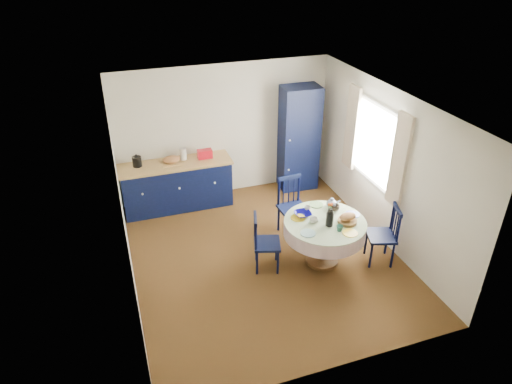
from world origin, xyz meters
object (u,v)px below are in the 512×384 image
mug_c (335,208)px  chair_left (264,242)px  dining_table (325,228)px  mug_b (340,228)px  chair_far (292,206)px  chair_right (384,234)px  mug_a (314,220)px  mug_d (307,209)px  cobalt_bowl (303,214)px  kitchen_counter (177,184)px  pantry_cabinet (299,139)px

mug_c → chair_left: bearing=-176.6°
dining_table → mug_b: size_ratio=12.52×
chair_far → mug_c: (0.41, -0.67, 0.28)m
chair_right → mug_a: (-1.04, 0.30, 0.30)m
mug_a → mug_d: size_ratio=1.15×
cobalt_bowl → chair_right: bearing=-24.5°
kitchen_counter → chair_right: kitchen_counter is taller
pantry_cabinet → mug_b: bearing=-98.0°
chair_far → cobalt_bowl: bearing=-102.4°
pantry_cabinet → chair_left: bearing=-120.7°
chair_far → mug_b: 1.24m
mug_c → cobalt_bowl: mug_c is taller
kitchen_counter → pantry_cabinet: size_ratio=0.98×
chair_far → mug_d: chair_far is taller
cobalt_bowl → chair_far: bearing=80.4°
mug_b → pantry_cabinet: bearing=79.0°
chair_right → cobalt_bowl: bearing=-96.3°
mug_a → mug_d: mug_d is taller
chair_right → mug_c: (-0.60, 0.49, 0.30)m
mug_a → chair_right: bearing=-15.9°
chair_right → mug_a: 1.12m
pantry_cabinet → dining_table: size_ratio=1.67×
chair_left → chair_far: chair_far is taller
mug_d → mug_a: bearing=-97.2°
mug_a → dining_table: bearing=-9.4°
pantry_cabinet → cobalt_bowl: bearing=-108.6°
chair_right → mug_b: bearing=-70.1°
dining_table → mug_c: size_ratio=9.23×
kitchen_counter → chair_far: 2.21m
mug_a → mug_c: size_ratio=0.84×
chair_left → chair_right: bearing=-86.6°
chair_far → chair_right: size_ratio=1.05×
mug_a → mug_b: mug_b is taller
pantry_cabinet → chair_right: pantry_cabinet is taller
mug_b → mug_d: (-0.21, 0.63, -0.00)m
mug_d → mug_c: bearing=-15.8°
chair_right → kitchen_counter: bearing=-116.3°
chair_left → mug_c: 1.21m
mug_d → cobalt_bowl: bearing=-140.9°
chair_far → mug_a: bearing=-94.9°
mug_a → mug_b: 0.41m
dining_table → chair_far: dining_table is taller
mug_c → mug_d: mug_c is taller
dining_table → mug_a: 0.25m
chair_left → cobalt_bowl: chair_left is taller
chair_far → chair_right: 1.54m
mug_b → cobalt_bowl: size_ratio=0.39×
kitchen_counter → chair_right: size_ratio=2.09×
pantry_cabinet → mug_c: bearing=-95.6°
mug_a → mug_c: (0.45, 0.19, 0.01)m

